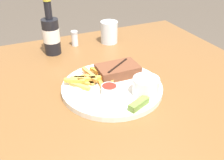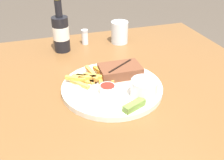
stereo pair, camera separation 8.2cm
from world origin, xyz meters
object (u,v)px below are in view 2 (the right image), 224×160
(pickle_spear, at_px, (134,106))
(fork_utensil, at_px, (85,86))
(dinner_plate, at_px, (112,88))
(salt_shaker, at_px, (84,37))
(beer_bottle, at_px, (61,32))
(dipping_sauce_cup, at_px, (107,89))
(steak_portion, at_px, (120,71))
(drinking_glass, at_px, (120,32))
(coleslaw_cup, at_px, (144,87))

(pickle_spear, xyz_separation_m, fork_utensil, (-0.10, 0.15, -0.01))
(dinner_plate, bearing_deg, salt_shaker, 90.60)
(beer_bottle, bearing_deg, dinner_plate, -73.41)
(salt_shaker, bearing_deg, dipping_sauce_cup, -92.93)
(dinner_plate, height_order, steak_portion, steak_portion)
(dinner_plate, distance_m, dipping_sauce_cup, 0.05)
(dinner_plate, xyz_separation_m, beer_bottle, (-0.11, 0.35, 0.07))
(fork_utensil, bearing_deg, salt_shaker, 92.50)
(fork_utensil, height_order, beer_bottle, beer_bottle)
(pickle_spear, xyz_separation_m, beer_bottle, (-0.13, 0.49, 0.05))
(dipping_sauce_cup, bearing_deg, steak_portion, 51.93)
(steak_portion, height_order, dipping_sauce_cup, steak_portion)
(steak_portion, bearing_deg, drinking_glass, 71.34)
(dipping_sauce_cup, distance_m, pickle_spear, 0.11)
(steak_portion, xyz_separation_m, beer_bottle, (-0.15, 0.30, 0.05))
(dinner_plate, relative_size, salt_shaker, 4.94)
(dipping_sauce_cup, bearing_deg, pickle_spear, -63.40)
(pickle_spear, height_order, drinking_glass, drinking_glass)
(beer_bottle, bearing_deg, dipping_sauce_cup, -78.56)
(dipping_sauce_cup, bearing_deg, coleslaw_cup, -25.12)
(steak_portion, distance_m, pickle_spear, 0.19)
(fork_utensil, bearing_deg, steak_portion, 28.80)
(coleslaw_cup, bearing_deg, dipping_sauce_cup, 154.88)
(coleslaw_cup, height_order, dipping_sauce_cup, coleslaw_cup)
(coleslaw_cup, xyz_separation_m, fork_utensil, (-0.16, 0.11, -0.03))
(coleslaw_cup, distance_m, fork_utensil, 0.19)
(steak_portion, bearing_deg, beer_bottle, 116.76)
(drinking_glass, distance_m, salt_shaker, 0.16)
(fork_utensil, height_order, salt_shaker, salt_shaker)
(dinner_plate, height_order, beer_bottle, beer_bottle)
(steak_portion, relative_size, drinking_glass, 1.46)
(pickle_spear, bearing_deg, drinking_glass, 75.52)
(steak_portion, height_order, coleslaw_cup, coleslaw_cup)
(dinner_plate, bearing_deg, drinking_glass, 67.55)
(dinner_plate, distance_m, drinking_glass, 0.40)
(drinking_glass, height_order, salt_shaker, drinking_glass)
(pickle_spear, distance_m, beer_bottle, 0.51)
(pickle_spear, xyz_separation_m, salt_shaker, (-0.03, 0.53, 0.00))
(dipping_sauce_cup, distance_m, salt_shaker, 0.43)
(salt_shaker, bearing_deg, steak_portion, -81.63)
(pickle_spear, bearing_deg, steak_portion, 82.76)
(dipping_sauce_cup, relative_size, drinking_glass, 0.52)
(fork_utensil, distance_m, beer_bottle, 0.34)
(steak_portion, height_order, salt_shaker, salt_shaker)
(coleslaw_cup, distance_m, dipping_sauce_cup, 0.11)
(dipping_sauce_cup, bearing_deg, beer_bottle, 101.44)
(dipping_sauce_cup, bearing_deg, fork_utensil, 133.78)
(beer_bottle, xyz_separation_m, salt_shaker, (0.10, 0.04, -0.05))
(fork_utensil, distance_m, salt_shaker, 0.38)
(dinner_plate, bearing_deg, coleslaw_cup, -49.19)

